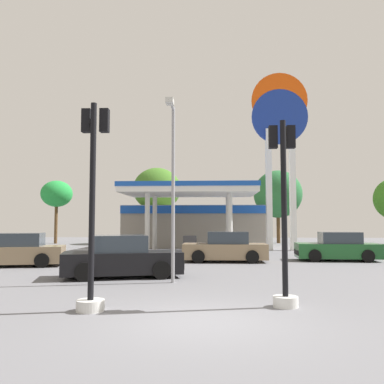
# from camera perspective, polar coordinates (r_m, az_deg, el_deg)

# --- Properties ---
(ground_plane) EXTENTS (90.00, 90.00, 0.00)m
(ground_plane) POSITION_cam_1_polar(r_m,az_deg,el_deg) (8.88, 1.73, -17.54)
(ground_plane) COLOR slate
(ground_plane) RESTS_ON ground
(gas_station) EXTENTS (11.15, 13.09, 4.56)m
(gas_station) POSITION_cam_1_polar(r_m,az_deg,el_deg) (33.84, 0.27, -4.24)
(gas_station) COLOR gray
(gas_station) RESTS_ON ground
(station_pole_sign) EXTENTS (4.10, 0.56, 13.04)m
(station_pole_sign) POSITION_cam_1_polar(r_m,az_deg,el_deg) (31.04, 12.11, 7.64)
(station_pole_sign) COLOR white
(station_pole_sign) RESTS_ON ground
(car_0) EXTENTS (4.32, 2.13, 1.51)m
(car_0) POSITION_cam_1_polar(r_m,az_deg,el_deg) (23.19, 19.55, -7.30)
(car_0) COLOR black
(car_0) RESTS_ON ground
(car_1) EXTENTS (4.57, 2.70, 1.53)m
(car_1) POSITION_cam_1_polar(r_m,az_deg,el_deg) (20.84, -23.21, -7.56)
(car_1) COLOR black
(car_1) RESTS_ON ground
(car_2) EXTENTS (4.31, 1.99, 1.54)m
(car_2) POSITION_cam_1_polar(r_m,az_deg,el_deg) (21.40, 4.63, -7.77)
(car_2) COLOR black
(car_2) RESTS_ON ground
(car_4) EXTENTS (4.65, 2.85, 1.55)m
(car_4) POSITION_cam_1_polar(r_m,az_deg,el_deg) (15.68, -9.70, -9.03)
(car_4) COLOR black
(car_4) RESTS_ON ground
(traffic_signal_0) EXTENTS (0.65, 0.68, 4.88)m
(traffic_signal_0) POSITION_cam_1_polar(r_m,az_deg,el_deg) (9.94, -13.66, -3.94)
(traffic_signal_0) COLOR silver
(traffic_signal_0) RESTS_ON ground
(traffic_signal_1) EXTENTS (0.65, 0.66, 4.57)m
(traffic_signal_1) POSITION_cam_1_polar(r_m,az_deg,el_deg) (10.36, 12.65, -4.19)
(traffic_signal_1) COLOR silver
(traffic_signal_1) RESTS_ON ground
(tree_0) EXTENTS (2.94, 2.94, 5.95)m
(tree_0) POSITION_cam_1_polar(r_m,az_deg,el_deg) (41.01, -18.28, -0.29)
(tree_0) COLOR brown
(tree_0) RESTS_ON ground
(tree_1) EXTENTS (4.50, 4.50, 7.15)m
(tree_1) POSITION_cam_1_polar(r_m,az_deg,el_deg) (38.99, -4.90, 0.37)
(tree_1) COLOR brown
(tree_1) RESTS_ON ground
(tree_2) EXTENTS (4.65, 4.65, 7.01)m
(tree_2) POSITION_cam_1_polar(r_m,az_deg,el_deg) (40.52, 11.84, -0.30)
(tree_2) COLOR brown
(tree_2) RESTS_ON ground
(corner_streetlamp) EXTENTS (0.24, 1.48, 6.04)m
(corner_streetlamp) POSITION_cam_1_polar(r_m,az_deg,el_deg) (13.92, -2.72, 2.63)
(corner_streetlamp) COLOR gray
(corner_streetlamp) RESTS_ON ground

